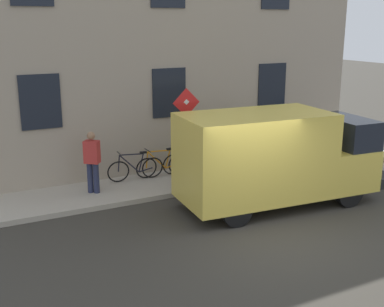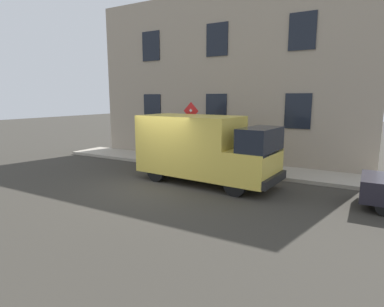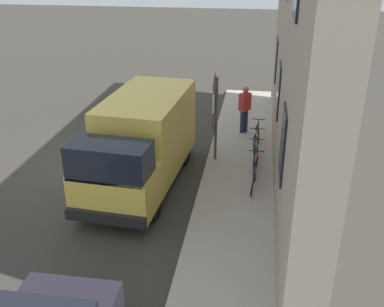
{
  "view_description": "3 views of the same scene",
  "coord_description": "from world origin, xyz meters",
  "px_view_note": "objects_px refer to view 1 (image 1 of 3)",
  "views": [
    {
      "loc": [
        -8.7,
        6.27,
        4.72
      ],
      "look_at": [
        2.66,
        0.42,
        1.29
      ],
      "focal_mm": 46.18,
      "sensor_mm": 36.0,
      "label": 1
    },
    {
      "loc": [
        -9.03,
        -6.67,
        3.16
      ],
      "look_at": [
        2.05,
        -0.34,
        0.91
      ],
      "focal_mm": 29.6,
      "sensor_mm": 36.0,
      "label": 2
    },
    {
      "loc": [
        4.44,
        -12.45,
        6.3
      ],
      "look_at": [
        2.73,
        -1.4,
        1.09
      ],
      "focal_mm": 41.57,
      "sensor_mm": 36.0,
      "label": 3
    }
  ],
  "objects_px": {
    "sign_post_stacked": "(186,129)",
    "bicycle_green": "(188,161)",
    "delivery_van": "(275,156)",
    "pedestrian": "(92,160)",
    "bicycle_black": "(135,168)",
    "bicycle_purple": "(212,158)",
    "bicycle_orange": "(162,165)"
  },
  "relations": [
    {
      "from": "bicycle_purple",
      "to": "bicycle_black",
      "type": "bearing_deg",
      "value": 3.21
    },
    {
      "from": "bicycle_purple",
      "to": "bicycle_black",
      "type": "xyz_separation_m",
      "value": [
        0.0,
        2.61,
        0.0
      ]
    },
    {
      "from": "sign_post_stacked",
      "to": "bicycle_green",
      "type": "bearing_deg",
      "value": -28.44
    },
    {
      "from": "bicycle_black",
      "to": "pedestrian",
      "type": "distance_m",
      "value": 1.6
    },
    {
      "from": "delivery_van",
      "to": "bicycle_purple",
      "type": "xyz_separation_m",
      "value": [
        3.22,
        0.04,
        -0.82
      ]
    },
    {
      "from": "sign_post_stacked",
      "to": "pedestrian",
      "type": "xyz_separation_m",
      "value": [
        0.84,
        2.44,
        -0.78
      ]
    },
    {
      "from": "bicycle_purple",
      "to": "bicycle_black",
      "type": "distance_m",
      "value": 2.61
    },
    {
      "from": "bicycle_orange",
      "to": "pedestrian",
      "type": "height_order",
      "value": "pedestrian"
    },
    {
      "from": "pedestrian",
      "to": "bicycle_orange",
      "type": "bearing_deg",
      "value": 141.42
    },
    {
      "from": "bicycle_purple",
      "to": "delivery_van",
      "type": "bearing_deg",
      "value": 93.84
    },
    {
      "from": "bicycle_purple",
      "to": "pedestrian",
      "type": "distance_m",
      "value": 4.1
    },
    {
      "from": "bicycle_orange",
      "to": "bicycle_green",
      "type": "bearing_deg",
      "value": -179.14
    },
    {
      "from": "sign_post_stacked",
      "to": "bicycle_purple",
      "type": "bearing_deg",
      "value": -50.17
    },
    {
      "from": "sign_post_stacked",
      "to": "bicycle_purple",
      "type": "relative_size",
      "value": 1.59
    },
    {
      "from": "bicycle_green",
      "to": "pedestrian",
      "type": "bearing_deg",
      "value": 10.1
    },
    {
      "from": "delivery_van",
      "to": "pedestrian",
      "type": "xyz_separation_m",
      "value": [
        2.73,
        4.07,
        -0.26
      ]
    },
    {
      "from": "sign_post_stacked",
      "to": "bicycle_black",
      "type": "xyz_separation_m",
      "value": [
        1.33,
        1.02,
        -1.34
      ]
    },
    {
      "from": "bicycle_orange",
      "to": "bicycle_purple",
      "type": "bearing_deg",
      "value": -179.13
    },
    {
      "from": "bicycle_green",
      "to": "pedestrian",
      "type": "height_order",
      "value": "pedestrian"
    },
    {
      "from": "pedestrian",
      "to": "sign_post_stacked",
      "type": "bearing_deg",
      "value": 110.45
    },
    {
      "from": "bicycle_black",
      "to": "pedestrian",
      "type": "relative_size",
      "value": 1.0
    },
    {
      "from": "bicycle_purple",
      "to": "bicycle_orange",
      "type": "bearing_deg",
      "value": 3.22
    },
    {
      "from": "delivery_van",
      "to": "bicycle_green",
      "type": "height_order",
      "value": "delivery_van"
    },
    {
      "from": "bicycle_purple",
      "to": "bicycle_orange",
      "type": "relative_size",
      "value": 1.0
    },
    {
      "from": "bicycle_black",
      "to": "sign_post_stacked",
      "type": "bearing_deg",
      "value": 131.8
    },
    {
      "from": "bicycle_green",
      "to": "bicycle_black",
      "type": "height_order",
      "value": "same"
    },
    {
      "from": "sign_post_stacked",
      "to": "bicycle_black",
      "type": "distance_m",
      "value": 2.14
    },
    {
      "from": "delivery_van",
      "to": "pedestrian",
      "type": "bearing_deg",
      "value": 150.34
    },
    {
      "from": "delivery_van",
      "to": "pedestrian",
      "type": "distance_m",
      "value": 4.91
    },
    {
      "from": "delivery_van",
      "to": "bicycle_green",
      "type": "relative_size",
      "value": 3.19
    },
    {
      "from": "bicycle_purple",
      "to": "pedestrian",
      "type": "bearing_deg",
      "value": 10.11
    },
    {
      "from": "sign_post_stacked",
      "to": "bicycle_purple",
      "type": "xyz_separation_m",
      "value": [
        1.33,
        -1.59,
        -1.34
      ]
    }
  ]
}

